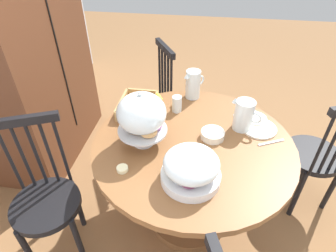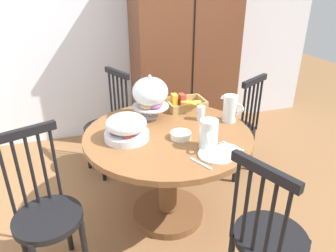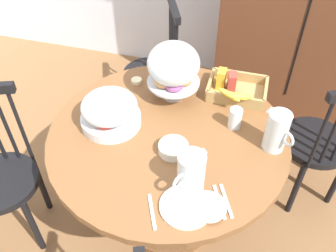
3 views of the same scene
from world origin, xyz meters
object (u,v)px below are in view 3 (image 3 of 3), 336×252
at_px(orange_juice_pitcher, 276,133).
at_px(cereal_bowl, 173,148).
at_px(windsor_chair_near_window, 154,74).
at_px(dining_table, 168,162).
at_px(windsor_chair_by_cabinet, 1,178).
at_px(fruit_platter_covered, 110,111).
at_px(china_plate_large, 186,206).
at_px(windsor_chair_far_side, 317,145).
at_px(cereal_basket, 234,89).
at_px(milk_pitcher, 191,174).
at_px(drinking_glass, 235,118).
at_px(pastry_stand_with_dome, 174,66).
at_px(butter_dish, 137,81).
at_px(china_plate_small, 208,207).

relative_size(orange_juice_pitcher, cereal_bowl, 1.46).
bearing_deg(windsor_chair_near_window, dining_table, -68.24).
height_order(windsor_chair_by_cabinet, fruit_platter_covered, windsor_chair_by_cabinet).
relative_size(fruit_platter_covered, cereal_bowl, 2.14).
bearing_deg(fruit_platter_covered, china_plate_large, -38.77).
distance_m(windsor_chair_by_cabinet, windsor_chair_far_side, 1.78).
bearing_deg(fruit_platter_covered, cereal_basket, 34.89).
height_order(milk_pitcher, china_plate_large, milk_pitcher).
xyz_separation_m(fruit_platter_covered, drinking_glass, (0.60, 0.14, -0.03)).
height_order(fruit_platter_covered, orange_juice_pitcher, orange_juice_pitcher).
relative_size(fruit_platter_covered, drinking_glass, 2.73).
height_order(pastry_stand_with_dome, cereal_bowl, pastry_stand_with_dome).
relative_size(dining_table, fruit_platter_covered, 3.95).
relative_size(pastry_stand_with_dome, cereal_basket, 1.09).
height_order(dining_table, milk_pitcher, milk_pitcher).
bearing_deg(butter_dish, drinking_glass, -19.94).
distance_m(windsor_chair_near_window, butter_dish, 0.57).
xyz_separation_m(windsor_chair_by_cabinet, fruit_platter_covered, (0.55, 0.28, 0.37)).
relative_size(cereal_basket, butter_dish, 5.27).
relative_size(cereal_basket, drinking_glass, 2.87).
relative_size(orange_juice_pitcher, milk_pitcher, 1.06).
bearing_deg(dining_table, china_plate_small, -54.01).
height_order(windsor_chair_near_window, windsor_chair_far_side, same).
relative_size(dining_table, milk_pitcher, 6.13).
distance_m(dining_table, cereal_bowl, 0.27).
bearing_deg(windsor_chair_by_cabinet, butter_dish, 48.53).
bearing_deg(cereal_bowl, cereal_basket, 66.83).
distance_m(windsor_chair_near_window, milk_pitcher, 1.28).
distance_m(china_plate_large, butter_dish, 0.87).
xyz_separation_m(china_plate_small, butter_dish, (-0.55, 0.72, -0.01)).
bearing_deg(cereal_basket, windsor_chair_by_cabinet, -148.85).
height_order(dining_table, cereal_basket, cereal_basket).
bearing_deg(dining_table, cereal_bowl, -62.93).
relative_size(pastry_stand_with_dome, drinking_glass, 3.13).
bearing_deg(windsor_chair_near_window, windsor_chair_by_cabinet, -114.70).
xyz_separation_m(windsor_chair_by_cabinet, milk_pitcher, (1.02, 0.00, 0.37)).
bearing_deg(milk_pitcher, china_plate_large, -86.16).
bearing_deg(cereal_bowl, orange_juice_pitcher, 19.18).
xyz_separation_m(cereal_basket, butter_dish, (-0.55, -0.04, -0.03)).
bearing_deg(cereal_bowl, pastry_stand_with_dome, 104.90).
xyz_separation_m(pastry_stand_with_dome, butter_dish, (-0.23, 0.06, -0.19)).
relative_size(pastry_stand_with_dome, cereal_bowl, 2.46).
height_order(china_plate_large, china_plate_small, china_plate_small).
height_order(fruit_platter_covered, drinking_glass, fruit_platter_covered).
relative_size(dining_table, cereal_basket, 3.75).
relative_size(windsor_chair_by_cabinet, cereal_bowl, 6.96).
relative_size(dining_table, windsor_chair_by_cabinet, 1.21).
height_order(windsor_chair_near_window, cereal_bowl, windsor_chair_near_window).
distance_m(dining_table, orange_juice_pitcher, 0.59).
height_order(dining_table, orange_juice_pitcher, orange_juice_pitcher).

